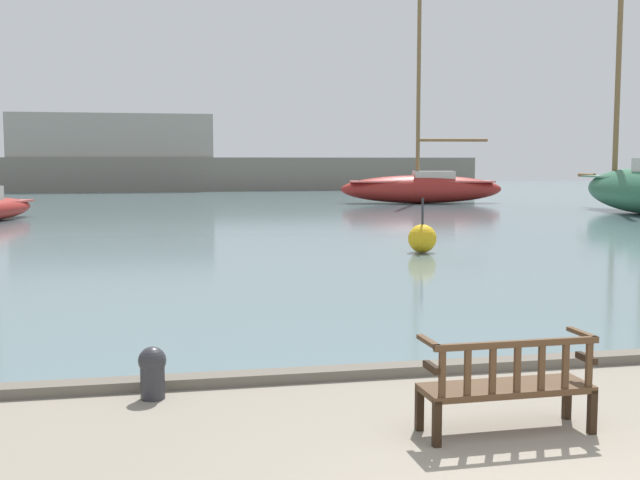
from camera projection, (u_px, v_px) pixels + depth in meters
name	position (u px, v px, depth m)	size (l,w,h in m)	color
harbor_water	(205.00, 202.00, 48.67)	(100.00, 80.00, 0.08)	slate
quay_edge_kerb	(422.00, 368.00, 9.55)	(40.00, 0.30, 0.12)	#675F54
park_bench	(508.00, 384.00, 7.41)	(1.61, 0.55, 0.92)	black
sailboat_far_port	(422.00, 187.00, 45.95)	(9.54, 3.64, 12.64)	maroon
mooring_bollard	(152.00, 370.00, 8.51)	(0.30, 0.30, 0.56)	#2D2D33
channel_buoy	(422.00, 238.00, 21.32)	(0.76, 0.76, 1.46)	gold
far_breakwater	(172.00, 165.00, 64.00)	(47.46, 2.40, 6.18)	slate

